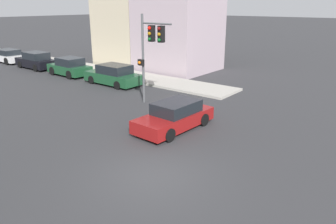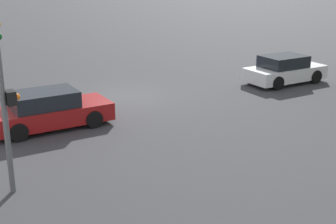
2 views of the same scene
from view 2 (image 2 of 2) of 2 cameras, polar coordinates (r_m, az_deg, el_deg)
The scene contains 3 objects.
ground_plane at distance 20.52m, azimuth -5.38°, elevation 1.93°, with size 300.00×300.00×0.00m, color #333335.
crossing_car_0 at distance 16.91m, azimuth -14.37°, elevation 0.19°, with size 4.30×1.97×1.34m.
crossing_car_1 at distance 23.24m, azimuth 14.02°, elevation 4.99°, with size 4.04×1.98×1.35m.
Camera 2 is at (9.11, 17.51, 5.60)m, focal length 50.00 mm.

